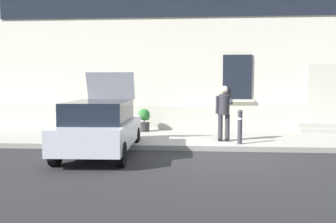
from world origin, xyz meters
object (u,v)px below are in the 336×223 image
(bollard_near_person, at_px, (240,125))
(planter_terracotta, at_px, (75,118))
(hatchback_car_silver, at_px, (100,126))
(person_on_phone, at_px, (224,110))
(planter_charcoal, at_px, (144,119))

(bollard_near_person, height_order, planter_terracotta, bollard_near_person)
(hatchback_car_silver, relative_size, person_on_phone, 2.36)
(hatchback_car_silver, height_order, person_on_phone, hatchback_car_silver)
(bollard_near_person, distance_m, planter_terracotta, 6.66)
(bollard_near_person, xyz_separation_m, person_on_phone, (-0.45, 0.48, 0.44))
(person_on_phone, distance_m, planter_charcoal, 3.59)
(bollard_near_person, bearing_deg, planter_charcoal, 141.37)
(hatchback_car_silver, height_order, planter_terracotta, hatchback_car_silver)
(planter_terracotta, height_order, planter_charcoal, same)
(bollard_near_person, bearing_deg, person_on_phone, 132.92)
(planter_charcoal, bearing_deg, bollard_near_person, -38.63)
(hatchback_car_silver, relative_size, bollard_near_person, 3.95)
(bollard_near_person, relative_size, person_on_phone, 0.60)
(bollard_near_person, xyz_separation_m, planter_charcoal, (-3.28, 2.62, -0.11))
(planter_charcoal, bearing_deg, person_on_phone, -37.07)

